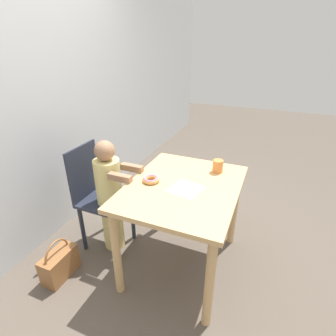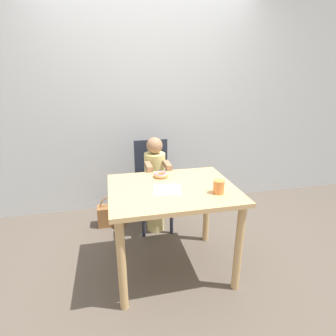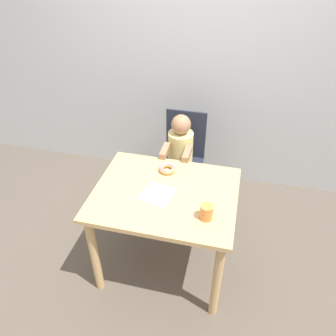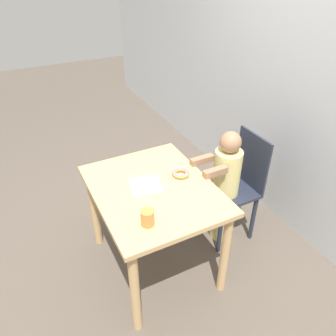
{
  "view_description": "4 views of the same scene",
  "coord_description": "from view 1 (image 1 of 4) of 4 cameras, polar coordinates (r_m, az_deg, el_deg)",
  "views": [
    {
      "loc": [
        -1.56,
        -0.53,
        1.71
      ],
      "look_at": [
        -0.01,
        0.12,
        0.88
      ],
      "focal_mm": 28.0,
      "sensor_mm": 36.0,
      "label": 1
    },
    {
      "loc": [
        -0.44,
        -1.82,
        1.57
      ],
      "look_at": [
        -0.01,
        0.12,
        0.88
      ],
      "focal_mm": 28.0,
      "sensor_mm": 36.0,
      "label": 2
    },
    {
      "loc": [
        0.42,
        -1.64,
        2.23
      ],
      "look_at": [
        -0.01,
        0.12,
        0.88
      ],
      "focal_mm": 35.0,
      "sensor_mm": 36.0,
      "label": 3
    },
    {
      "loc": [
        1.62,
        -0.72,
        2.1
      ],
      "look_at": [
        -0.01,
        0.12,
        0.88
      ],
      "focal_mm": 35.0,
      "sensor_mm": 36.0,
      "label": 4
    }
  ],
  "objects": [
    {
      "name": "wall_back",
      "position": [
        2.44,
        -27.03,
        12.69
      ],
      "size": [
        8.0,
        0.05,
        2.5
      ],
      "color": "silver",
      "rests_on": "ground_plane"
    },
    {
      "name": "cup",
      "position": [
        2.1,
        10.79,
        0.41
      ],
      "size": [
        0.08,
        0.08,
        0.1
      ],
      "color": "orange",
      "rests_on": "dining_table"
    },
    {
      "name": "donut",
      "position": [
        1.94,
        -3.72,
        -2.47
      ],
      "size": [
        0.13,
        0.13,
        0.04
      ],
      "color": "tan",
      "rests_on": "dining_table"
    },
    {
      "name": "dining_table",
      "position": [
        1.96,
        3.28,
        -6.88
      ],
      "size": [
        0.98,
        0.78,
        0.76
      ],
      "color": "tan",
      "rests_on": "ground_plane"
    },
    {
      "name": "handbag",
      "position": [
        2.35,
        -22.54,
        -18.65
      ],
      "size": [
        0.3,
        0.14,
        0.34
      ],
      "color": "brown",
      "rests_on": "ground_plane"
    },
    {
      "name": "napkin",
      "position": [
        1.85,
        3.88,
        -4.61
      ],
      "size": [
        0.24,
        0.24,
        0.0
      ],
      "color": "white",
      "rests_on": "dining_table"
    },
    {
      "name": "child_figure",
      "position": [
        2.26,
        -12.45,
        -6.04
      ],
      "size": [
        0.23,
        0.38,
        1.02
      ],
      "color": "#E0D17F",
      "rests_on": "ground_plane"
    },
    {
      "name": "ground_plane",
      "position": [
        2.37,
        2.87,
        -19.85
      ],
      "size": [
        12.0,
        12.0,
        0.0
      ],
      "primitive_type": "plane",
      "color": "brown"
    },
    {
      "name": "chair",
      "position": [
        2.34,
        -14.76,
        -6.22
      ],
      "size": [
        0.36,
        0.4,
        0.94
      ],
      "color": "#232838",
      "rests_on": "ground_plane"
    }
  ]
}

